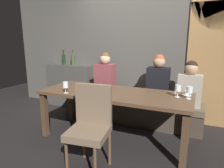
{
  "coord_description": "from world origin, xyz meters",
  "views": [
    {
      "loc": [
        1.1,
        -2.55,
        1.47
      ],
      "look_at": [
        -0.06,
        0.07,
        0.84
      ],
      "focal_mm": 31.4,
      "sensor_mm": 36.0,
      "label": 1
    }
  ],
  "objects": [
    {
      "name": "wine_glass_near_right",
      "position": [
        0.88,
        0.1,
        0.86
      ],
      "size": [
        0.08,
        0.08,
        0.16
      ],
      "color": "silver",
      "rests_on": "dining_table"
    },
    {
      "name": "diner_bearded",
      "position": [
        0.5,
        0.72,
        0.83
      ],
      "size": [
        0.36,
        0.24,
        0.81
      ],
      "color": "black",
      "rests_on": "banquette_bench"
    },
    {
      "name": "wine_glass_far_left",
      "position": [
        1.02,
        0.07,
        0.86
      ],
      "size": [
        0.08,
        0.08,
        0.16
      ],
      "color": "silver",
      "rests_on": "dining_table"
    },
    {
      "name": "ground",
      "position": [
        0.0,
        0.0,
        0.0
      ],
      "size": [
        9.0,
        9.0,
        0.0
      ],
      "primitive_type": "plane",
      "color": "black"
    },
    {
      "name": "folded_napkin",
      "position": [
        -0.48,
        0.0,
        0.74
      ],
      "size": [
        0.14,
        0.13,
        0.01
      ],
      "primitive_type": "cube",
      "rotation": [
        0.0,
        0.0,
        -0.33
      ],
      "color": "silver",
      "rests_on": "dining_table"
    },
    {
      "name": "diner_far_end",
      "position": [
        1.0,
        0.71,
        0.79
      ],
      "size": [
        0.36,
        0.24,
        0.73
      ],
      "color": "#9E9384",
      "rests_on": "banquette_bench"
    },
    {
      "name": "chair_near_side",
      "position": [
        0.02,
        -0.72,
        0.56
      ],
      "size": [
        0.5,
        0.5,
        0.98
      ],
      "color": "brown",
      "rests_on": "ground"
    },
    {
      "name": "espresso_cup",
      "position": [
        0.99,
        0.24,
        0.77
      ],
      "size": [
        0.12,
        0.12,
        0.06
      ],
      "color": "white",
      "rests_on": "dining_table"
    },
    {
      "name": "wine_glass_center_front",
      "position": [
        -0.07,
        -0.29,
        0.85
      ],
      "size": [
        0.08,
        0.08,
        0.16
      ],
      "color": "silver",
      "rests_on": "dining_table"
    },
    {
      "name": "diner_redhead",
      "position": [
        -0.5,
        0.72,
        0.84
      ],
      "size": [
        0.36,
        0.24,
        0.82
      ],
      "color": "brown",
      "rests_on": "banquette_bench"
    },
    {
      "name": "back_counter",
      "position": [
        -1.55,
        1.04,
        0.47
      ],
      "size": [
        1.1,
        0.28,
        0.95
      ],
      "primitive_type": "cube",
      "color": "#413E3A",
      "rests_on": "ground"
    },
    {
      "name": "wine_bottle_pale_label",
      "position": [
        -1.44,
        1.04,
        1.07
      ],
      "size": [
        0.08,
        0.08,
        0.33
      ],
      "color": "#384728",
      "rests_on": "back_counter"
    },
    {
      "name": "dining_table",
      "position": [
        0.0,
        0.0,
        0.65
      ],
      "size": [
        2.2,
        0.84,
        0.74
      ],
      "color": "#493422",
      "rests_on": "ground"
    },
    {
      "name": "fork_on_table",
      "position": [
        0.82,
        0.34,
        0.74
      ],
      "size": [
        0.04,
        0.17,
        0.01
      ],
      "primitive_type": "cube",
      "rotation": [
        0.0,
        0.0,
        0.17
      ],
      "color": "silver",
      "rests_on": "dining_table"
    },
    {
      "name": "wine_bottle_dark_red",
      "position": [
        -1.7,
        1.06,
        1.07
      ],
      "size": [
        0.08,
        0.08,
        0.33
      ],
      "color": "black",
      "rests_on": "back_counter"
    },
    {
      "name": "back_wall_tiled",
      "position": [
        0.0,
        1.22,
        1.5
      ],
      "size": [
        6.0,
        0.12,
        3.0
      ],
      "primitive_type": "cube",
      "color": "#4C4944",
      "rests_on": "ground"
    },
    {
      "name": "arched_door",
      "position": [
        1.35,
        1.15,
        1.36
      ],
      "size": [
        0.9,
        0.05,
        2.55
      ],
      "color": "olive",
      "rests_on": "ground"
    },
    {
      "name": "banquette_bench",
      "position": [
        0.0,
        0.7,
        0.23
      ],
      "size": [
        2.5,
        0.44,
        0.45
      ],
      "color": "#40352A",
      "rests_on": "ground"
    },
    {
      "name": "wine_glass_far_right",
      "position": [
        -0.61,
        -0.34,
        0.85
      ],
      "size": [
        0.08,
        0.08,
        0.16
      ],
      "color": "silver",
      "rests_on": "dining_table"
    }
  ]
}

